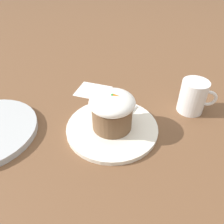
% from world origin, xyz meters
% --- Properties ---
extents(ground_plane, '(4.00, 4.00, 0.00)m').
position_xyz_m(ground_plane, '(0.00, 0.00, 0.00)').
color(ground_plane, brown).
extents(dessert_plate, '(0.23, 0.23, 0.01)m').
position_xyz_m(dessert_plate, '(0.00, 0.00, 0.01)').
color(dessert_plate, white).
rests_on(dessert_plate, ground_plane).
extents(carrot_cake, '(0.11, 0.11, 0.10)m').
position_xyz_m(carrot_cake, '(-0.00, -0.00, 0.06)').
color(carrot_cake, brown).
rests_on(carrot_cake, dessert_plate).
extents(spoon, '(0.06, 0.12, 0.01)m').
position_xyz_m(spoon, '(0.02, 0.02, 0.01)').
color(spoon, silver).
rests_on(spoon, dessert_plate).
extents(coffee_cup, '(0.10, 0.07, 0.09)m').
position_xyz_m(coffee_cup, '(0.20, 0.12, 0.05)').
color(coffee_cup, white).
rests_on(coffee_cup, ground_plane).
extents(paper_napkin, '(0.11, 0.10, 0.00)m').
position_xyz_m(paper_napkin, '(-0.10, 0.16, 0.00)').
color(paper_napkin, white).
rests_on(paper_napkin, ground_plane).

